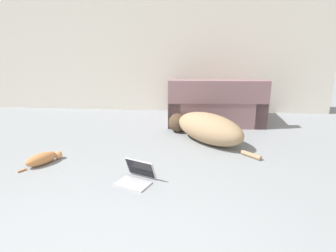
{
  "coord_description": "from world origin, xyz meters",
  "views": [
    {
      "loc": [
        0.71,
        -1.57,
        1.74
      ],
      "look_at": [
        0.43,
        1.9,
        0.57
      ],
      "focal_mm": 35.0,
      "sensor_mm": 36.0,
      "label": 1
    }
  ],
  "objects": [
    {
      "name": "dog",
      "position": [
        0.91,
        2.94,
        0.21
      ],
      "size": [
        1.34,
        1.25,
        0.43
      ],
      "rotation": [
        0.0,
        0.0,
        2.4
      ],
      "color": "#A38460",
      "rests_on": "ground_plane"
    },
    {
      "name": "cat",
      "position": [
        -1.13,
        2.0,
        0.07
      ],
      "size": [
        0.4,
        0.51,
        0.15
      ],
      "rotation": [
        0.0,
        0.0,
        0.94
      ],
      "color": "#BC7A47",
      "rests_on": "ground_plane"
    },
    {
      "name": "laptop_open",
      "position": [
        0.11,
        1.65,
        0.08
      ],
      "size": [
        0.46,
        0.44,
        0.24
      ],
      "rotation": [
        0.0,
        0.0,
        -0.4
      ],
      "color": "#B7B7BC",
      "rests_on": "ground_plane"
    },
    {
      "name": "wall_back",
      "position": [
        0.0,
        4.57,
        1.26
      ],
      "size": [
        6.51,
        0.06,
        2.53
      ],
      "color": "silver",
      "rests_on": "ground_plane"
    },
    {
      "name": "couch",
      "position": [
        1.08,
        3.9,
        0.27
      ],
      "size": [
        1.66,
        1.0,
        0.79
      ],
      "rotation": [
        0.0,
        0.0,
        3.2
      ],
      "color": "gray",
      "rests_on": "ground_plane"
    }
  ]
}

